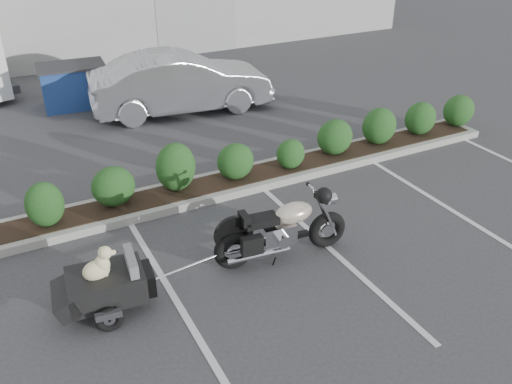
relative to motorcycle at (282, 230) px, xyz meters
name	(u,v)px	position (x,y,z in m)	size (l,w,h in m)	color
ground	(251,252)	(-0.38, 0.35, -0.52)	(90.00, 90.00, 0.00)	#38383A
planter_kerb	(245,179)	(0.62, 2.55, -0.44)	(12.00, 1.00, 0.15)	#9E9E93
motorcycle	(282,230)	(0.00, 0.00, 0.00)	(2.26, 0.82, 1.30)	black
pet_trailer	(105,284)	(-2.78, 0.02, -0.06)	(1.82, 1.02, 1.07)	black
sedan	(181,83)	(0.98, 7.04, 0.26)	(1.64, 4.71, 1.55)	silver
dumpster	(74,85)	(-1.47, 8.74, 0.06)	(1.83, 1.33, 1.14)	navy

